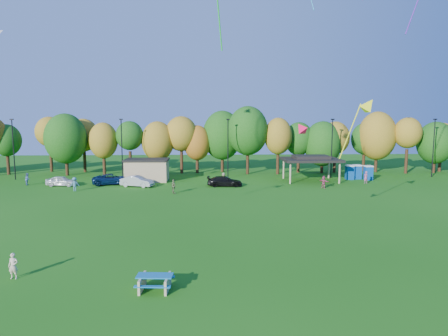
{
  "coord_description": "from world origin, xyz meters",
  "views": [
    {
      "loc": [
        -1.07,
        -20.48,
        9.21
      ],
      "look_at": [
        0.01,
        6.0,
        5.88
      ],
      "focal_mm": 32.0,
      "sensor_mm": 36.0,
      "label": 1
    }
  ],
  "objects_px": {
    "car_d": "(225,181)",
    "car_a": "(61,181)",
    "picnic_table": "(155,281)",
    "car_c": "(112,179)",
    "car_b": "(137,181)",
    "kite_flyer": "(13,266)",
    "porta_potties": "(358,172)"
  },
  "relations": [
    {
      "from": "porta_potties",
      "to": "picnic_table",
      "type": "bearing_deg",
      "value": -123.95
    },
    {
      "from": "car_b",
      "to": "car_c",
      "type": "xyz_separation_m",
      "value": [
        -3.88,
        1.97,
        -0.01
      ]
    },
    {
      "from": "picnic_table",
      "to": "kite_flyer",
      "type": "distance_m",
      "value": 8.54
    },
    {
      "from": "car_b",
      "to": "car_c",
      "type": "bearing_deg",
      "value": 80.41
    },
    {
      "from": "car_b",
      "to": "porta_potties",
      "type": "bearing_deg",
      "value": -63.64
    },
    {
      "from": "car_c",
      "to": "car_a",
      "type": "bearing_deg",
      "value": 85.16
    },
    {
      "from": "car_a",
      "to": "car_b",
      "type": "bearing_deg",
      "value": -88.95
    },
    {
      "from": "porta_potties",
      "to": "kite_flyer",
      "type": "bearing_deg",
      "value": -133.2
    },
    {
      "from": "car_a",
      "to": "car_d",
      "type": "height_order",
      "value": "car_a"
    },
    {
      "from": "car_b",
      "to": "car_c",
      "type": "relative_size",
      "value": 0.85
    },
    {
      "from": "picnic_table",
      "to": "car_c",
      "type": "height_order",
      "value": "car_c"
    },
    {
      "from": "picnic_table",
      "to": "car_d",
      "type": "height_order",
      "value": "car_d"
    },
    {
      "from": "car_a",
      "to": "car_c",
      "type": "bearing_deg",
      "value": -74.76
    },
    {
      "from": "car_d",
      "to": "car_c",
      "type": "bearing_deg",
      "value": 84.37
    },
    {
      "from": "kite_flyer",
      "to": "car_b",
      "type": "relative_size",
      "value": 0.34
    },
    {
      "from": "picnic_table",
      "to": "kite_flyer",
      "type": "bearing_deg",
      "value": 171.51
    },
    {
      "from": "porta_potties",
      "to": "car_b",
      "type": "height_order",
      "value": "porta_potties"
    },
    {
      "from": "car_a",
      "to": "car_d",
      "type": "bearing_deg",
      "value": -86.62
    },
    {
      "from": "car_d",
      "to": "picnic_table",
      "type": "bearing_deg",
      "value": 173.2
    },
    {
      "from": "car_b",
      "to": "picnic_table",
      "type": "bearing_deg",
      "value": -151.14
    },
    {
      "from": "porta_potties",
      "to": "kite_flyer",
      "type": "distance_m",
      "value": 49.46
    },
    {
      "from": "picnic_table",
      "to": "car_a",
      "type": "bearing_deg",
      "value": 120.86
    },
    {
      "from": "kite_flyer",
      "to": "car_c",
      "type": "relative_size",
      "value": 0.29
    },
    {
      "from": "picnic_table",
      "to": "car_d",
      "type": "bearing_deg",
      "value": 85.15
    },
    {
      "from": "porta_potties",
      "to": "picnic_table",
      "type": "distance_m",
      "value": 45.71
    },
    {
      "from": "car_d",
      "to": "car_a",
      "type": "bearing_deg",
      "value": 89.29
    },
    {
      "from": "kite_flyer",
      "to": "car_b",
      "type": "bearing_deg",
      "value": 88.66
    },
    {
      "from": "car_c",
      "to": "picnic_table",
      "type": "bearing_deg",
      "value": -177.01
    },
    {
      "from": "car_a",
      "to": "car_c",
      "type": "distance_m",
      "value": 6.59
    },
    {
      "from": "porta_potties",
      "to": "car_d",
      "type": "height_order",
      "value": "porta_potties"
    },
    {
      "from": "picnic_table",
      "to": "kite_flyer",
      "type": "xyz_separation_m",
      "value": [
        -8.33,
        1.86,
        0.27
      ]
    },
    {
      "from": "car_b",
      "to": "car_c",
      "type": "distance_m",
      "value": 4.35
    }
  ]
}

